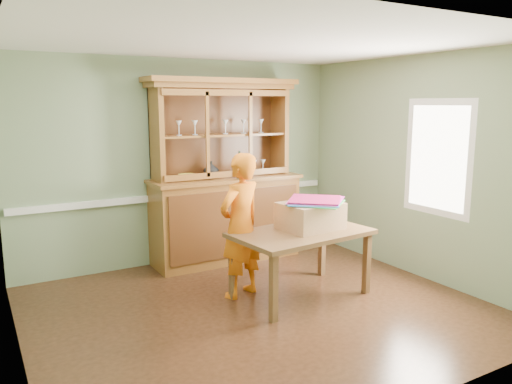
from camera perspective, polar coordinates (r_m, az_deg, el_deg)
floor at (r=5.36m, az=0.37°, el=-13.24°), size 4.50×4.50×0.00m
ceiling at (r=4.96m, az=0.41°, el=16.79°), size 4.50×4.50×0.00m
wall_back at (r=6.77m, az=-8.24°, el=3.43°), size 4.50×0.00×4.50m
wall_left at (r=4.32m, az=-26.31°, el=-1.26°), size 0.00×4.00×4.00m
wall_right at (r=6.41m, az=18.02°, el=2.67°), size 0.00×4.00×4.00m
wall_front at (r=3.44m, az=17.55°, el=-3.34°), size 4.50×0.00×4.50m
chair_rail at (r=6.81m, az=-8.07°, el=-0.35°), size 4.41×0.05×0.08m
framed_map at (r=4.59m, az=-26.51°, el=1.87°), size 0.03×0.60×0.46m
window_panel at (r=6.18m, az=20.03°, el=3.71°), size 0.03×0.96×1.36m
china_hutch at (r=6.78m, az=-3.59°, el=-0.71°), size 2.08×0.69×2.45m
dining_table at (r=5.53m, az=5.18°, el=-5.35°), size 1.56×1.03×0.74m
cardboard_box at (r=5.58m, az=6.24°, el=-2.71°), size 0.68×0.56×0.30m
kite_stack at (r=5.54m, az=6.91°, el=-1.04°), size 0.77×0.77×0.04m
person at (r=5.49m, az=-1.79°, el=-3.86°), size 0.68×0.56×1.60m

